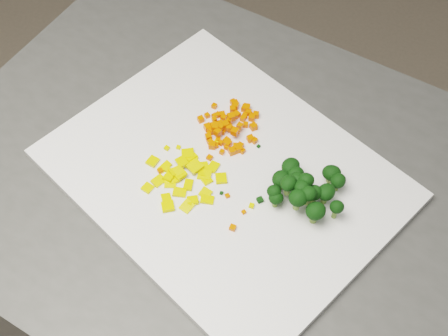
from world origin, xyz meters
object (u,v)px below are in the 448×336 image
at_px(carrot_pile, 227,123).
at_px(broccoli_pile, 300,191).
at_px(cutting_board, 224,174).
at_px(pepper_pile, 180,175).
at_px(counter_block, 241,304).

bearing_deg(carrot_pile, broccoli_pile, -28.57).
height_order(cutting_board, pepper_pile, pepper_pile).
bearing_deg(counter_block, pepper_pile, -162.11).
relative_size(carrot_pile, broccoli_pile, 0.83).
relative_size(cutting_board, pepper_pile, 3.88).
bearing_deg(carrot_pile, counter_block, -49.21).
xyz_separation_m(cutting_board, broccoli_pile, (0.12, -0.01, 0.04)).
bearing_deg(counter_block, broccoli_pile, -0.00).
xyz_separation_m(counter_block, pepper_pile, (-0.10, -0.03, 0.47)).
distance_m(carrot_pile, broccoli_pile, 0.17).
relative_size(counter_block, pepper_pile, 7.72).
bearing_deg(pepper_pile, broccoli_pile, 10.04).
distance_m(cutting_board, carrot_pile, 0.08).
xyz_separation_m(counter_block, broccoli_pile, (0.08, -0.00, 0.49)).
relative_size(counter_block, carrot_pile, 8.95).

